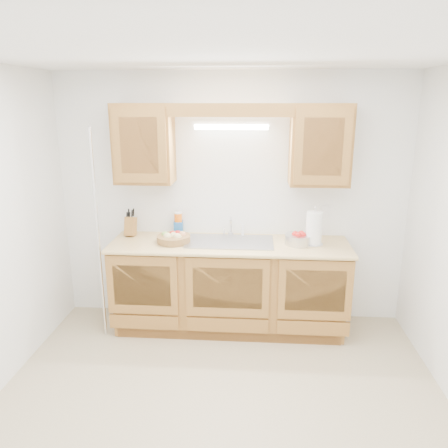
# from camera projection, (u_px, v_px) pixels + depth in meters

# --- Properties ---
(room) EXTENTS (3.52, 3.50, 2.50)m
(room) POSITION_uv_depth(u_px,v_px,m) (219.00, 248.00, 2.98)
(room) COLOR tan
(room) RESTS_ON ground
(base_cabinets) EXTENTS (2.20, 0.60, 0.86)m
(base_cabinets) POSITION_uv_depth(u_px,v_px,m) (229.00, 286.00, 4.35)
(base_cabinets) COLOR #A67030
(base_cabinets) RESTS_ON ground
(countertop) EXTENTS (2.30, 0.63, 0.04)m
(countertop) POSITION_uv_depth(u_px,v_px,m) (230.00, 245.00, 4.21)
(countertop) COLOR #DDBA74
(countertop) RESTS_ON base_cabinets
(upper_cabinet_left) EXTENTS (0.55, 0.33, 0.75)m
(upper_cabinet_left) POSITION_uv_depth(u_px,v_px,m) (144.00, 144.00, 4.16)
(upper_cabinet_left) COLOR #A67030
(upper_cabinet_left) RESTS_ON room
(upper_cabinet_right) EXTENTS (0.55, 0.33, 0.75)m
(upper_cabinet_right) POSITION_uv_depth(u_px,v_px,m) (320.00, 145.00, 4.04)
(upper_cabinet_right) COLOR #A67030
(upper_cabinet_right) RESTS_ON room
(valance) EXTENTS (2.20, 0.05, 0.12)m
(valance) POSITION_uv_depth(u_px,v_px,m) (230.00, 110.00, 3.88)
(valance) COLOR #A67030
(valance) RESTS_ON room
(fluorescent_fixture) EXTENTS (0.76, 0.08, 0.08)m
(fluorescent_fixture) POSITION_uv_depth(u_px,v_px,m) (231.00, 125.00, 4.13)
(fluorescent_fixture) COLOR white
(fluorescent_fixture) RESTS_ON room
(sink) EXTENTS (0.84, 0.46, 0.36)m
(sink) POSITION_uv_depth(u_px,v_px,m) (230.00, 249.00, 4.25)
(sink) COLOR #9E9EA3
(sink) RESTS_ON countertop
(wire_shelf_pole) EXTENTS (0.03, 0.03, 2.00)m
(wire_shelf_pole) POSITION_uv_depth(u_px,v_px,m) (98.00, 238.00, 4.02)
(wire_shelf_pole) COLOR silver
(wire_shelf_pole) RESTS_ON ground
(outlet_plate) EXTENTS (0.08, 0.01, 0.12)m
(outlet_plate) POSITION_uv_depth(u_px,v_px,m) (326.00, 212.00, 4.37)
(outlet_plate) COLOR white
(outlet_plate) RESTS_ON room
(fruit_basket) EXTENTS (0.41, 0.41, 0.10)m
(fruit_basket) POSITION_uv_depth(u_px,v_px,m) (174.00, 238.00, 4.21)
(fruit_basket) COLOR olive
(fruit_basket) RESTS_ON countertop
(knife_block) EXTENTS (0.11, 0.16, 0.28)m
(knife_block) POSITION_uv_depth(u_px,v_px,m) (131.00, 226.00, 4.42)
(knife_block) COLOR #A67030
(knife_block) RESTS_ON countertop
(orange_canister) EXTENTS (0.10, 0.10, 0.23)m
(orange_canister) POSITION_uv_depth(u_px,v_px,m) (178.00, 223.00, 4.45)
(orange_canister) COLOR orange
(orange_canister) RESTS_ON countertop
(soap_bottle) EXTENTS (0.10, 0.10, 0.20)m
(soap_bottle) POSITION_uv_depth(u_px,v_px,m) (178.00, 225.00, 4.46)
(soap_bottle) COLOR #2468B5
(soap_bottle) RESTS_ON countertop
(sponge) EXTENTS (0.13, 0.11, 0.02)m
(sponge) POSITION_uv_depth(u_px,v_px,m) (179.00, 233.00, 4.49)
(sponge) COLOR #CC333F
(sponge) RESTS_ON countertop
(paper_towel) EXTENTS (0.18, 0.18, 0.38)m
(paper_towel) POSITION_uv_depth(u_px,v_px,m) (314.00, 229.00, 4.11)
(paper_towel) COLOR silver
(paper_towel) RESTS_ON countertop
(apple_bowl) EXTENTS (0.29, 0.29, 0.13)m
(apple_bowl) POSITION_uv_depth(u_px,v_px,m) (298.00, 239.00, 4.15)
(apple_bowl) COLOR silver
(apple_bowl) RESTS_ON countertop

